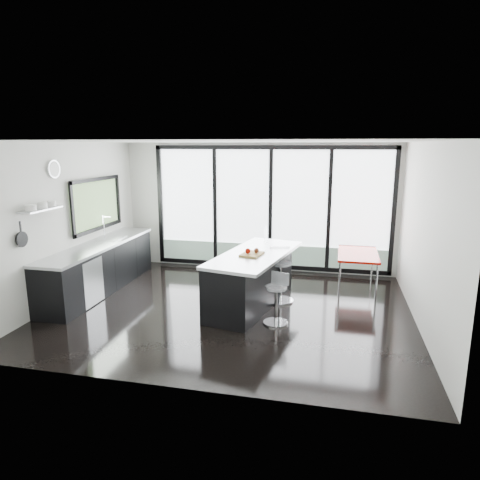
% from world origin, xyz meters
% --- Properties ---
extents(floor, '(6.00, 5.00, 0.00)m').
position_xyz_m(floor, '(0.00, 0.00, 0.00)').
color(floor, black).
rests_on(floor, ground).
extents(ceiling, '(6.00, 5.00, 0.00)m').
position_xyz_m(ceiling, '(0.00, 0.00, 2.80)').
color(ceiling, white).
rests_on(ceiling, wall_back).
extents(wall_back, '(6.00, 0.09, 2.80)m').
position_xyz_m(wall_back, '(0.27, 2.47, 1.27)').
color(wall_back, beige).
rests_on(wall_back, ground).
extents(wall_front, '(6.00, 0.00, 2.80)m').
position_xyz_m(wall_front, '(0.00, -2.50, 1.40)').
color(wall_front, beige).
rests_on(wall_front, ground).
extents(wall_left, '(0.26, 5.00, 2.80)m').
position_xyz_m(wall_left, '(-2.97, 0.27, 1.56)').
color(wall_left, beige).
rests_on(wall_left, ground).
extents(wall_right, '(0.00, 5.00, 2.80)m').
position_xyz_m(wall_right, '(3.00, 0.00, 1.40)').
color(wall_right, beige).
rests_on(wall_right, ground).
extents(counter_cabinets, '(0.69, 3.24, 1.36)m').
position_xyz_m(counter_cabinets, '(-2.67, 0.40, 0.46)').
color(counter_cabinets, black).
rests_on(counter_cabinets, floor).
extents(island, '(1.42, 2.47, 1.23)m').
position_xyz_m(island, '(0.30, 0.28, 0.48)').
color(island, black).
rests_on(island, floor).
extents(bar_stool_near, '(0.49, 0.49, 0.62)m').
position_xyz_m(bar_stool_near, '(0.84, -0.44, 0.31)').
color(bar_stool_near, silver).
rests_on(bar_stool_near, floor).
extents(bar_stool_far, '(0.57, 0.57, 0.75)m').
position_xyz_m(bar_stool_far, '(0.78, 0.55, 0.38)').
color(bar_stool_far, silver).
rests_on(bar_stool_far, floor).
extents(red_table, '(0.76, 1.32, 0.70)m').
position_xyz_m(red_table, '(2.14, 1.63, 0.35)').
color(red_table, '#A30900').
rests_on(red_table, floor).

